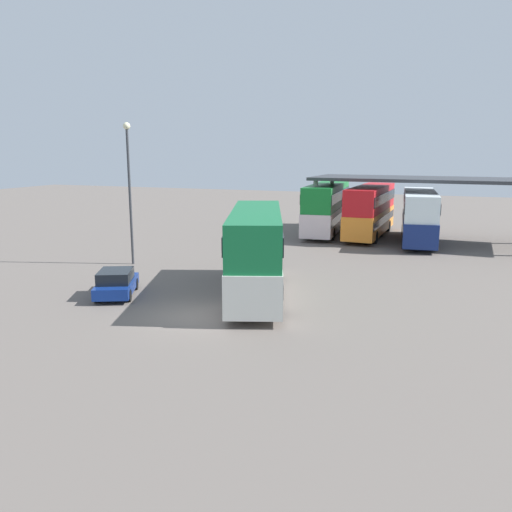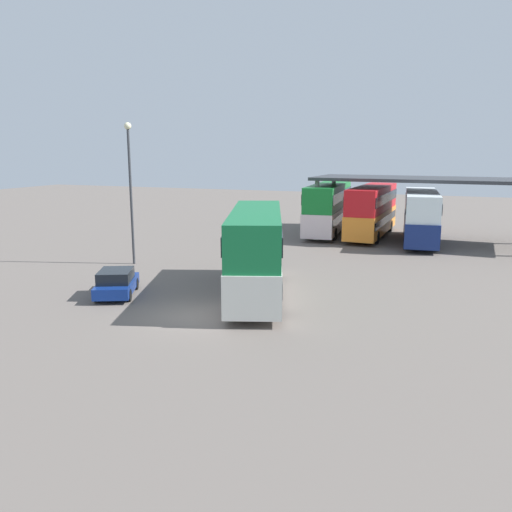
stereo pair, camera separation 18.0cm
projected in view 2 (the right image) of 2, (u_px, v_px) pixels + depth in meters
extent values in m
plane|color=#645B55|center=(196.00, 316.00, 23.09)|extent=(140.00, 140.00, 0.00)
cube|color=silver|center=(256.00, 270.00, 26.27)|extent=(5.86, 10.89, 1.89)
cube|color=#126937|center=(256.00, 231.00, 25.88)|extent=(5.72, 10.66, 2.05)
cube|color=black|center=(256.00, 265.00, 26.23)|extent=(5.76, 10.50, 0.64)
cube|color=black|center=(256.00, 229.00, 25.86)|extent=(5.76, 10.50, 0.82)
cube|color=black|center=(259.00, 245.00, 31.39)|extent=(2.01, 0.79, 1.13)
cube|color=orange|center=(259.00, 231.00, 31.21)|extent=(1.66, 0.65, 0.36)
cylinder|color=black|center=(238.00, 270.00, 29.71)|extent=(0.60, 1.04, 1.00)
cylinder|color=black|center=(277.00, 270.00, 29.64)|extent=(0.60, 1.04, 1.00)
cylinder|color=black|center=(229.00, 303.00, 23.23)|extent=(0.60, 1.04, 1.00)
cylinder|color=black|center=(279.00, 304.00, 23.16)|extent=(0.60, 1.04, 1.00)
cube|color=navy|center=(117.00, 286.00, 26.27)|extent=(3.07, 3.99, 0.55)
cube|color=black|center=(116.00, 276.00, 25.98)|extent=(2.26, 2.46, 0.58)
cylinder|color=black|center=(106.00, 284.00, 27.35)|extent=(0.44, 0.63, 0.60)
cylinder|color=black|center=(136.00, 284.00, 27.46)|extent=(0.44, 0.63, 0.60)
cylinder|color=black|center=(97.00, 296.00, 25.16)|extent=(0.44, 0.63, 0.60)
cylinder|color=black|center=(129.00, 295.00, 25.27)|extent=(0.44, 0.63, 0.60)
cube|color=silver|center=(328.00, 218.00, 46.01)|extent=(3.31, 11.67, 1.91)
cube|color=#177B2E|center=(329.00, 196.00, 45.61)|extent=(3.22, 11.44, 2.06)
cube|color=black|center=(328.00, 216.00, 45.96)|extent=(3.31, 11.22, 0.65)
cube|color=black|center=(329.00, 195.00, 45.59)|extent=(3.31, 11.22, 0.83)
cube|color=black|center=(338.00, 208.00, 51.29)|extent=(2.12, 0.25, 1.14)
cube|color=orange|center=(338.00, 199.00, 51.11)|extent=(1.74, 0.20, 0.36)
cylinder|color=black|center=(322.00, 222.00, 49.84)|extent=(0.35, 1.02, 1.00)
cylinder|color=black|center=(346.00, 223.00, 49.19)|extent=(0.35, 1.02, 1.00)
cylinder|color=black|center=(307.00, 233.00, 43.14)|extent=(0.35, 1.02, 1.00)
cylinder|color=black|center=(334.00, 234.00, 42.50)|extent=(0.35, 1.02, 1.00)
cube|color=orange|center=(371.00, 221.00, 44.16)|extent=(2.75, 11.04, 1.87)
cube|color=red|center=(372.00, 198.00, 43.77)|extent=(2.67, 10.81, 2.03)
cube|color=black|center=(371.00, 219.00, 44.12)|extent=(2.77, 10.60, 0.64)
cube|color=black|center=(372.00, 197.00, 43.75)|extent=(2.77, 10.60, 0.81)
cube|color=black|center=(382.00, 211.00, 49.01)|extent=(2.07, 0.16, 1.12)
cube|color=orange|center=(383.00, 202.00, 48.83)|extent=(1.71, 0.13, 0.36)
cylinder|color=black|center=(366.00, 225.00, 47.81)|extent=(0.31, 1.01, 1.00)
cylinder|color=black|center=(390.00, 226.00, 46.97)|extent=(0.31, 1.01, 1.00)
cylinder|color=black|center=(349.00, 236.00, 41.67)|extent=(0.31, 1.01, 1.00)
cylinder|color=black|center=(377.00, 237.00, 40.83)|extent=(0.31, 1.01, 1.00)
cube|color=navy|center=(420.00, 227.00, 41.20)|extent=(3.44, 10.74, 1.77)
cube|color=white|center=(422.00, 204.00, 40.83)|extent=(3.35, 10.53, 1.92)
cube|color=black|center=(420.00, 225.00, 41.16)|extent=(3.44, 10.33, 0.60)
cube|color=black|center=(422.00, 203.00, 40.81)|extent=(3.44, 10.33, 0.77)
cube|color=black|center=(419.00, 216.00, 46.08)|extent=(2.06, 0.30, 1.06)
cube|color=orange|center=(419.00, 206.00, 45.91)|extent=(1.70, 0.25, 0.36)
cylinder|color=black|center=(405.00, 230.00, 44.72)|extent=(0.38, 1.02, 1.00)
cylinder|color=black|center=(432.00, 231.00, 44.15)|extent=(0.38, 1.02, 1.00)
cylinder|color=black|center=(405.00, 243.00, 38.55)|extent=(0.38, 1.02, 1.00)
cylinder|color=black|center=(436.00, 244.00, 37.97)|extent=(0.38, 1.02, 1.00)
cube|color=#33353A|center=(438.00, 180.00, 40.64)|extent=(19.31, 7.02, 0.25)
cylinder|color=#9E9B93|center=(333.00, 204.00, 46.94)|extent=(0.36, 0.36, 4.84)
cylinder|color=#9E9B93|center=(317.00, 210.00, 42.20)|extent=(0.36, 0.36, 4.84)
cylinder|color=#33353A|center=(131.00, 198.00, 32.86)|extent=(0.16, 0.16, 8.52)
sphere|color=beige|center=(128.00, 126.00, 31.98)|extent=(0.44, 0.44, 0.44)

